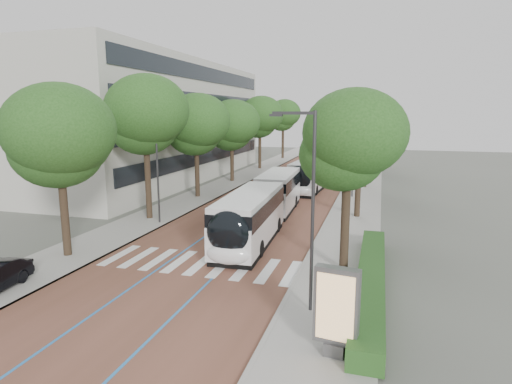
# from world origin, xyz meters

# --- Properties ---
(ground) EXTENTS (160.00, 160.00, 0.00)m
(ground) POSITION_xyz_m (0.00, 0.00, 0.00)
(ground) COLOR #51544C
(ground) RESTS_ON ground
(road) EXTENTS (11.00, 140.00, 0.02)m
(road) POSITION_xyz_m (0.00, 40.00, 0.01)
(road) COLOR brown
(road) RESTS_ON ground
(sidewalk_left) EXTENTS (4.00, 140.00, 0.12)m
(sidewalk_left) POSITION_xyz_m (-7.50, 40.00, 0.06)
(sidewalk_left) COLOR gray
(sidewalk_left) RESTS_ON ground
(sidewalk_right) EXTENTS (4.00, 140.00, 0.12)m
(sidewalk_right) POSITION_xyz_m (7.50, 40.00, 0.06)
(sidewalk_right) COLOR gray
(sidewalk_right) RESTS_ON ground
(kerb_left) EXTENTS (0.20, 140.00, 0.14)m
(kerb_left) POSITION_xyz_m (-5.60, 40.00, 0.06)
(kerb_left) COLOR gray
(kerb_left) RESTS_ON ground
(kerb_right) EXTENTS (0.20, 140.00, 0.14)m
(kerb_right) POSITION_xyz_m (5.60, 40.00, 0.06)
(kerb_right) COLOR gray
(kerb_right) RESTS_ON ground
(zebra_crossing) EXTENTS (10.55, 3.60, 0.01)m
(zebra_crossing) POSITION_xyz_m (0.20, 1.00, 0.03)
(zebra_crossing) COLOR silver
(zebra_crossing) RESTS_ON ground
(lane_line_left) EXTENTS (0.12, 126.00, 0.01)m
(lane_line_left) POSITION_xyz_m (-1.60, 40.00, 0.02)
(lane_line_left) COLOR #236AB2
(lane_line_left) RESTS_ON road
(lane_line_right) EXTENTS (0.12, 126.00, 0.01)m
(lane_line_right) POSITION_xyz_m (1.60, 40.00, 0.02)
(lane_line_right) COLOR #236AB2
(lane_line_right) RESTS_ON road
(office_building) EXTENTS (18.11, 40.00, 14.00)m
(office_building) POSITION_xyz_m (-19.47, 28.00, 7.00)
(office_building) COLOR #ADAAA0
(office_building) RESTS_ON ground
(hedge) EXTENTS (1.20, 14.00, 0.80)m
(hedge) POSITION_xyz_m (9.10, 0.00, 0.52)
(hedge) COLOR #204919
(hedge) RESTS_ON sidewalk_right
(streetlight_near) EXTENTS (1.82, 0.20, 8.00)m
(streetlight_near) POSITION_xyz_m (6.62, -3.00, 4.82)
(streetlight_near) COLOR #313133
(streetlight_near) RESTS_ON sidewalk_right
(streetlight_far) EXTENTS (1.82, 0.20, 8.00)m
(streetlight_far) POSITION_xyz_m (6.62, 22.00, 4.82)
(streetlight_far) COLOR #313133
(streetlight_far) RESTS_ON sidewalk_right
(lamp_post_left) EXTENTS (0.14, 0.14, 8.00)m
(lamp_post_left) POSITION_xyz_m (-6.10, 8.00, 4.12)
(lamp_post_left) COLOR #313133
(lamp_post_left) RESTS_ON sidewalk_left
(trees_left) EXTENTS (6.17, 60.76, 10.23)m
(trees_left) POSITION_xyz_m (-7.50, 24.53, 6.94)
(trees_left) COLOR black
(trees_left) RESTS_ON ground
(trees_right) EXTENTS (5.99, 47.29, 8.63)m
(trees_right) POSITION_xyz_m (7.70, 24.54, 6.03)
(trees_right) COLOR black
(trees_right) RESTS_ON ground
(lead_bus) EXTENTS (3.38, 18.49, 3.20)m
(lead_bus) POSITION_xyz_m (1.55, 9.01, 1.63)
(lead_bus) COLOR black
(lead_bus) RESTS_ON ground
(bus_queued_0) EXTENTS (3.15, 12.51, 3.20)m
(bus_queued_0) POSITION_xyz_m (2.30, 25.48, 1.62)
(bus_queued_0) COLOR silver
(bus_queued_0) RESTS_ON ground
(bus_queued_1) EXTENTS (2.63, 12.42, 3.20)m
(bus_queued_1) POSITION_xyz_m (1.90, 38.56, 1.62)
(bus_queued_1) COLOR silver
(bus_queued_1) RESTS_ON ground
(bus_queued_2) EXTENTS (2.97, 12.48, 3.20)m
(bus_queued_2) POSITION_xyz_m (1.65, 51.41, 1.62)
(bus_queued_2) COLOR silver
(bus_queued_2) RESTS_ON ground
(bus_queued_3) EXTENTS (3.10, 12.50, 3.20)m
(bus_queued_3) POSITION_xyz_m (2.20, 64.57, 1.62)
(bus_queued_3) COLOR silver
(bus_queued_3) RESTS_ON ground
(ad_panel) EXTENTS (1.50, 0.65, 3.04)m
(ad_panel) POSITION_xyz_m (8.11, -6.05, 1.71)
(ad_panel) COLOR #59595B
(ad_panel) RESTS_ON sidewalk_right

